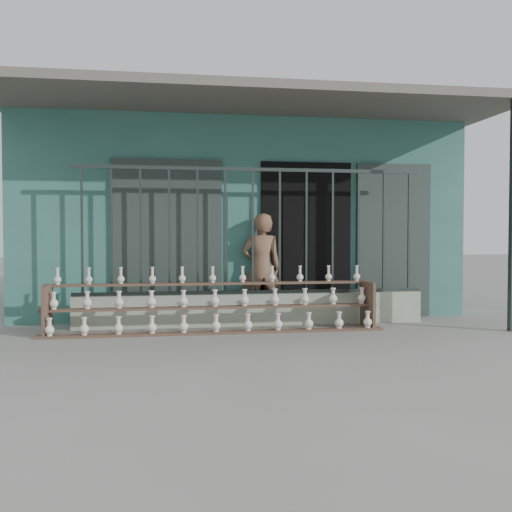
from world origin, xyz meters
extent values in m
plane|color=slate|center=(0.00, 0.00, 0.00)|extent=(60.00, 60.00, 0.00)
cube|color=#2F645A|center=(0.00, 4.30, 1.60)|extent=(7.00, 5.00, 3.20)
cube|color=black|center=(0.90, 1.82, 1.20)|extent=(1.40, 0.12, 2.40)
cube|color=#222D29|center=(-1.20, 1.78, 1.20)|extent=(1.60, 0.08, 2.40)
cube|color=#222D29|center=(2.30, 1.78, 1.20)|extent=(1.20, 0.08, 2.40)
cube|color=#59544C|center=(0.00, 1.20, 3.15)|extent=(7.40, 2.00, 0.12)
cube|color=#97A58D|center=(0.00, 1.30, 0.23)|extent=(5.00, 0.20, 0.45)
cube|color=#283330|center=(-2.35, 1.30, 1.35)|extent=(0.03, 0.03, 1.80)
cube|color=#283330|center=(-1.96, 1.30, 1.35)|extent=(0.03, 0.03, 1.80)
cube|color=#283330|center=(-1.57, 1.30, 1.35)|extent=(0.03, 0.03, 1.80)
cube|color=#283330|center=(-1.18, 1.30, 1.35)|extent=(0.03, 0.03, 1.80)
cube|color=#283330|center=(-0.78, 1.30, 1.35)|extent=(0.03, 0.03, 1.80)
cube|color=#283330|center=(-0.39, 1.30, 1.35)|extent=(0.03, 0.03, 1.80)
cube|color=#283330|center=(0.00, 1.30, 1.35)|extent=(0.03, 0.03, 1.80)
cube|color=#283330|center=(0.39, 1.30, 1.35)|extent=(0.03, 0.03, 1.80)
cube|color=#283330|center=(0.78, 1.30, 1.35)|extent=(0.03, 0.03, 1.80)
cube|color=#283330|center=(1.17, 1.30, 1.35)|extent=(0.03, 0.03, 1.80)
cube|color=#283330|center=(1.57, 1.30, 1.35)|extent=(0.03, 0.03, 1.80)
cube|color=#283330|center=(1.96, 1.30, 1.35)|extent=(0.03, 0.03, 1.80)
cube|color=#283330|center=(2.35, 1.30, 1.35)|extent=(0.03, 0.03, 1.80)
cube|color=#283330|center=(0.00, 1.30, 2.22)|extent=(5.00, 0.04, 0.05)
cube|color=#283330|center=(0.00, 1.30, 0.47)|extent=(5.00, 0.04, 0.05)
cube|color=brown|center=(-0.58, 0.65, 0.01)|extent=(4.50, 0.18, 0.03)
cube|color=brown|center=(-0.58, 0.90, 0.32)|extent=(4.50, 0.18, 0.03)
cube|color=brown|center=(-0.58, 1.15, 0.61)|extent=(4.50, 0.18, 0.03)
cube|color=brown|center=(-2.73, 0.90, 0.32)|extent=(0.04, 0.55, 0.64)
cube|color=brown|center=(1.57, 0.90, 0.32)|extent=(0.04, 0.55, 0.64)
imported|color=brown|center=(0.19, 1.64, 0.80)|extent=(0.59, 0.39, 1.61)
camera|label=1|loc=(-1.21, -6.72, 1.27)|focal=40.00mm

